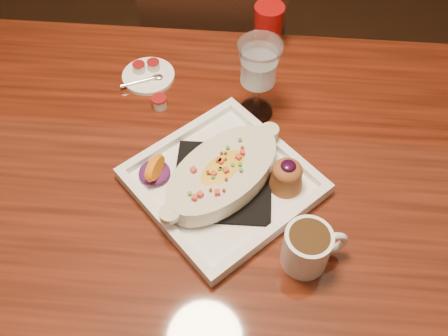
# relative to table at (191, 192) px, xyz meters

# --- Properties ---
(floor) EXTENTS (7.00, 7.00, 0.00)m
(floor) POSITION_rel_table_xyz_m (0.00, 0.00, -0.65)
(floor) COLOR black
(floor) RESTS_ON ground
(table) EXTENTS (1.50, 0.90, 0.75)m
(table) POSITION_rel_table_xyz_m (0.00, 0.00, 0.00)
(table) COLOR maroon
(table) RESTS_ON floor
(chair_far) EXTENTS (0.42, 0.42, 0.93)m
(chair_far) POSITION_rel_table_xyz_m (-0.00, 0.63, -0.15)
(chair_far) COLOR black
(chair_far) RESTS_ON floor
(plate) EXTENTS (0.45, 0.45, 0.08)m
(plate) POSITION_rel_table_xyz_m (0.08, -0.04, 0.13)
(plate) COLOR white
(plate) RESTS_ON table
(coffee_mug) EXTENTS (0.12, 0.09, 0.09)m
(coffee_mug) POSITION_rel_table_xyz_m (0.24, -0.19, 0.15)
(coffee_mug) COLOR white
(coffee_mug) RESTS_ON table
(goblet) EXTENTS (0.09, 0.09, 0.20)m
(goblet) POSITION_rel_table_xyz_m (0.13, 0.17, 0.23)
(goblet) COLOR silver
(goblet) RESTS_ON table
(saucer) EXTENTS (0.13, 0.13, 0.09)m
(saucer) POSITION_rel_table_xyz_m (-0.13, 0.26, 0.11)
(saucer) COLOR white
(saucer) RESTS_ON table
(creamer_loose) EXTENTS (0.04, 0.04, 0.03)m
(creamer_loose) POSITION_rel_table_xyz_m (-0.09, 0.17, 0.11)
(creamer_loose) COLOR silver
(creamer_loose) RESTS_ON table
(red_tumbler) EXTENTS (0.07, 0.07, 0.12)m
(red_tumbler) POSITION_rel_table_xyz_m (0.15, 0.39, 0.16)
(red_tumbler) COLOR #9F0C0B
(red_tumbler) RESTS_ON table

